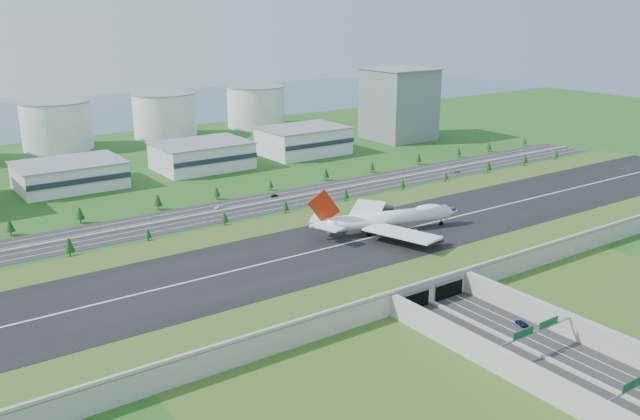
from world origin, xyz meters
TOP-DOWN VIEW (x-y plane):
  - ground at (0.00, 0.00)m, footprint 1200.00×1200.00m
  - airfield_deck at (0.00, -0.09)m, footprint 520.00×100.00m
  - underpass_road at (0.00, -99.42)m, footprint 38.80×120.40m
  - sign_gantry_near at (0.00, -95.04)m, footprint 38.70×0.70m
  - north_expressway at (0.00, 95.00)m, footprint 560.00×36.00m
  - tree_row at (-5.42, 96.05)m, footprint 500.87×48.62m
  - hangar_mid_a at (-60.00, 190.00)m, footprint 58.00×42.00m
  - hangar_mid_b at (25.00, 190.00)m, footprint 58.00×42.00m
  - hangar_mid_c at (105.00, 190.00)m, footprint 58.00×42.00m
  - office_tower at (200.00, 195.00)m, footprint 46.00×46.00m
  - fuel_tank_b at (-35.00, 310.00)m, footprint 50.00×50.00m
  - fuel_tank_c at (50.00, 310.00)m, footprint 50.00×50.00m
  - fuel_tank_d at (135.00, 310.00)m, footprint 50.00×50.00m
  - bay_water at (0.00, 480.00)m, footprint 1200.00×260.00m
  - boeing_747 at (23.16, 2.17)m, footprint 70.58×65.86m
  - car_0 at (-11.26, -79.19)m, footprint 3.31×4.58m
  - car_1 at (-8.43, -120.99)m, footprint 3.11×5.02m
  - car_2 at (12.35, -80.37)m, footprint 3.71×5.57m
  - car_5 at (27.36, 103.50)m, footprint 4.17×1.57m
  - car_6 at (152.58, 85.43)m, footprint 6.15×3.35m
  - car_7 at (-8.48, 100.97)m, footprint 4.87×2.51m

SIDE VIEW (x-z plane):
  - ground at x=0.00m, z-range 0.00..0.00m
  - bay_water at x=0.00m, z-range 0.00..0.06m
  - north_expressway at x=0.00m, z-range 0.00..0.12m
  - car_7 at x=-8.48m, z-range 0.12..1.47m
  - car_5 at x=27.36m, z-range 0.12..1.48m
  - car_2 at x=12.35m, z-range 0.12..1.54m
  - car_0 at x=-11.26m, z-range 0.12..1.57m
  - car_1 at x=-8.43m, z-range 0.12..1.68m
  - car_6 at x=152.58m, z-range 0.12..1.76m
  - underpass_road at x=0.00m, z-range -0.57..7.43m
  - airfield_deck at x=0.00m, z-range -0.48..8.72m
  - tree_row at x=-5.42m, z-range 0.44..8.73m
  - sign_gantry_near at x=0.00m, z-range 2.05..11.85m
  - hangar_mid_a at x=-60.00m, z-range 0.00..15.00m
  - hangar_mid_b at x=25.00m, z-range 0.00..17.00m
  - hangar_mid_c at x=105.00m, z-range 0.00..19.00m
  - boeing_747 at x=23.16m, z-range 3.16..25.46m
  - fuel_tank_b at x=-35.00m, z-range 0.00..35.00m
  - fuel_tank_c at x=50.00m, z-range 0.00..35.00m
  - fuel_tank_d at x=135.00m, z-range 0.00..35.00m
  - office_tower at x=200.00m, z-range 0.00..55.00m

